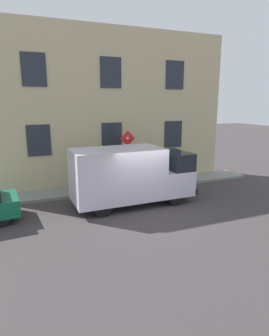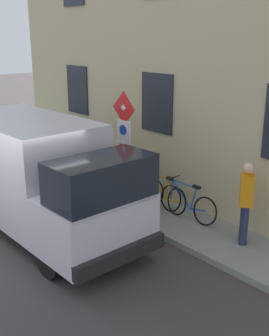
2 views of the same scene
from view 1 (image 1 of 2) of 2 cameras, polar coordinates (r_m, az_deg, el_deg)
name	(u,v)px [view 1 (image 1 of 2)]	position (r m, az deg, el deg)	size (l,w,h in m)	color
ground_plane	(144,210)	(12.20, 1.78, -8.26)	(80.00, 80.00, 0.00)	#3B3536
sidewalk_slab	(117,187)	(15.19, -3.40, -3.73)	(1.60, 15.35, 0.14)	gray
building_facade	(109,109)	(15.66, -4.97, 11.53)	(0.75, 13.35, 8.10)	#C6B58A
sign_post_stacked	(128,154)	(14.34, -1.36, 2.81)	(0.15, 0.56, 2.79)	#474C47
delivery_van	(131,175)	(12.51, -0.74, -1.31)	(2.11, 5.37, 2.50)	silver
bicycle_blue	(144,175)	(15.87, 1.85, -1.35)	(0.46, 1.71, 0.89)	black
bicycle_orange	(130,176)	(15.57, -0.87, -1.62)	(0.46, 1.72, 0.89)	black
bicycle_red	(116,178)	(15.30, -3.69, -1.89)	(0.46, 1.72, 0.89)	black
bicycle_green	(101,179)	(15.08, -6.60, -2.18)	(0.46, 1.72, 0.89)	black
pedestrian	(170,163)	(16.40, 7.05, 1.04)	(0.48, 0.45, 1.72)	#262B47
litter_bin	(131,178)	(14.84, -0.66, -2.02)	(0.44, 0.44, 0.90)	#2D5133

